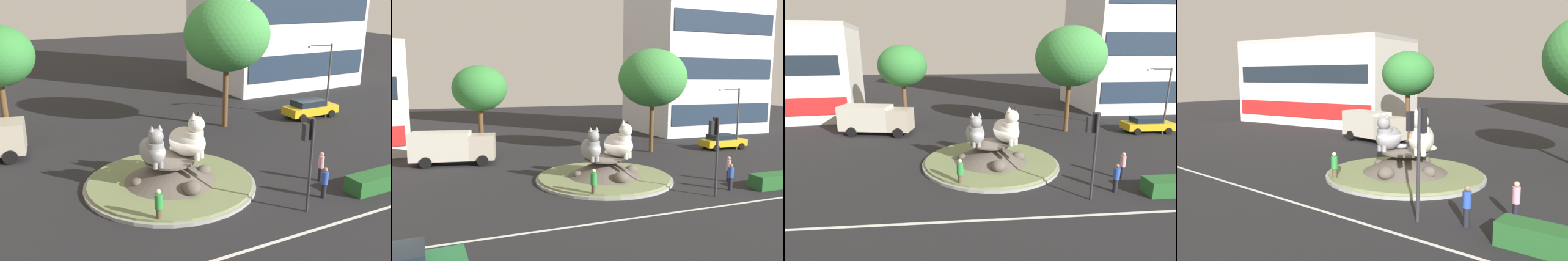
# 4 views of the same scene
# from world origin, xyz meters

# --- Properties ---
(ground_plane) EXTENTS (160.00, 160.00, 0.00)m
(ground_plane) POSITION_xyz_m (0.00, 0.00, 0.00)
(ground_plane) COLOR black
(lane_centreline) EXTENTS (112.00, 0.20, 0.01)m
(lane_centreline) POSITION_xyz_m (0.00, -7.43, 0.00)
(lane_centreline) COLOR silver
(lane_centreline) RESTS_ON ground
(roundabout_island) EXTENTS (9.47, 9.47, 1.55)m
(roundabout_island) POSITION_xyz_m (0.01, -0.01, 0.59)
(roundabout_island) COLOR gray
(roundabout_island) RESTS_ON ground
(cat_statue_grey) EXTENTS (1.38, 2.26, 2.30)m
(cat_statue_grey) POSITION_xyz_m (-1.07, -0.28, 2.39)
(cat_statue_grey) COLOR gray
(cat_statue_grey) RESTS_ON roundabout_island
(cat_statue_white) EXTENTS (2.36, 2.93, 2.65)m
(cat_statue_white) POSITION_xyz_m (1.15, -0.06, 2.52)
(cat_statue_white) COLOR silver
(cat_statue_white) RESTS_ON roundabout_island
(traffic_light_mast) EXTENTS (0.73, 0.51, 4.73)m
(traffic_light_mast) POSITION_xyz_m (4.61, -5.78, 3.47)
(traffic_light_mast) COLOR #2D2D33
(traffic_light_mast) RESTS_ON ground
(office_tower) EXTENTS (15.72, 12.59, 27.97)m
(office_tower) POSITION_xyz_m (22.34, 21.04, 13.99)
(office_tower) COLOR silver
(office_tower) RESTS_ON ground
(broadleaf_tree_behind_island) EXTENTS (4.71, 4.71, 8.24)m
(broadleaf_tree_behind_island) POSITION_xyz_m (-7.28, 10.94, 6.20)
(broadleaf_tree_behind_island) COLOR brown
(broadleaf_tree_behind_island) RESTS_ON ground
(second_tree_near_tower) EXTENTS (6.49, 6.49, 9.92)m
(second_tree_near_tower) POSITION_xyz_m (8.45, 8.24, 7.14)
(second_tree_near_tower) COLOR brown
(second_tree_near_tower) RESTS_ON ground
(streetlight_arm) EXTENTS (2.06, 0.64, 6.17)m
(streetlight_arm) POSITION_xyz_m (16.99, 6.47, 3.64)
(streetlight_arm) COLOR #4C4C51
(streetlight_arm) RESTS_ON ground
(pedestrian_blue_shirt) EXTENTS (0.35, 0.35, 1.69)m
(pedestrian_blue_shirt) POSITION_xyz_m (6.48, -5.09, 0.89)
(pedestrian_blue_shirt) COLOR black
(pedestrian_blue_shirt) RESTS_ON ground
(pedestrian_green_shirt) EXTENTS (0.38, 0.38, 1.77)m
(pedestrian_green_shirt) POSITION_xyz_m (-2.23, -3.72, 0.94)
(pedestrian_green_shirt) COLOR brown
(pedestrian_green_shirt) RESTS_ON ground
(pedestrian_pink_shirt) EXTENTS (0.32, 0.32, 1.73)m
(pedestrian_pink_shirt) POSITION_xyz_m (7.81, -3.35, 0.93)
(pedestrian_pink_shirt) COLOR black
(pedestrian_pink_shirt) RESTS_ON ground
(hatchback_near_shophouse) EXTENTS (4.65, 2.12, 1.50)m
(hatchback_near_shophouse) POSITION_xyz_m (16.18, 7.21, 0.79)
(hatchback_near_shophouse) COLOR gold
(hatchback_near_shophouse) RESTS_ON ground
(delivery_box_truck) EXTENTS (6.89, 3.38, 2.73)m
(delivery_box_truck) POSITION_xyz_m (-9.76, 8.90, 1.52)
(delivery_box_truck) COLOR #B7AD99
(delivery_box_truck) RESTS_ON ground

